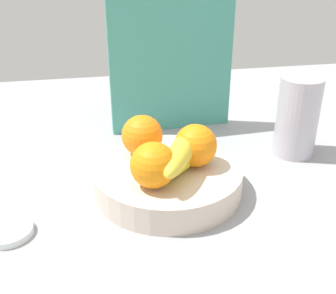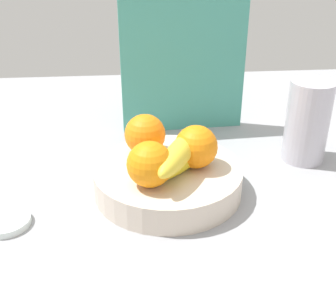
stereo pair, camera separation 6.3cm
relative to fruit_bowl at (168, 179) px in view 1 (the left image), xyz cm
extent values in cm
cube|color=#939499|center=(3.08, 0.09, -3.97)|extent=(180.00, 140.00, 3.00)
cylinder|color=beige|center=(0.00, 0.00, 0.00)|extent=(26.45, 26.45, 4.94)
sphere|color=orange|center=(-3.74, 5.81, 6.26)|extent=(7.59, 7.59, 7.59)
sphere|color=orange|center=(-3.40, -5.44, 6.26)|extent=(7.59, 7.59, 7.59)
sphere|color=orange|center=(4.90, 0.25, 6.26)|extent=(7.59, 7.59, 7.59)
ellipsoid|color=yellow|center=(1.63, -1.63, 4.47)|extent=(14.89, 14.81, 4.00)
ellipsoid|color=yellow|center=(1.75, -2.49, 6.67)|extent=(11.11, 17.01, 4.00)
cube|color=teal|center=(5.85, 27.32, 15.53)|extent=(28.06, 3.47, 36.00)
cylinder|color=#BCB7C2|center=(28.67, 9.86, 5.84)|extent=(8.54, 8.54, 16.62)
cylinder|color=white|center=(-26.84, -7.67, -1.90)|extent=(7.89, 7.89, 1.15)
camera|label=1|loc=(-11.92, -64.69, 40.09)|focal=45.86mm
camera|label=2|loc=(-5.71, -65.53, 40.09)|focal=45.86mm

